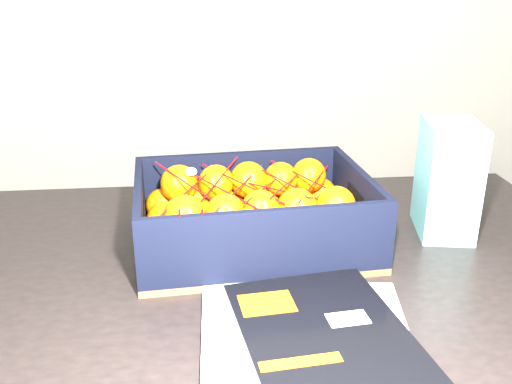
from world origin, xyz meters
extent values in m
cube|color=black|center=(-0.11, 0.01, 0.73)|extent=(1.26, 0.89, 0.04)
cylinder|color=black|center=(0.44, 0.36, 0.35)|extent=(0.06, 0.06, 0.71)
cube|color=silver|center=(-0.07, -0.20, 0.75)|extent=(0.27, 0.32, 0.01)
cube|color=silver|center=(-0.13, -0.20, 0.76)|extent=(0.24, 0.30, 0.01)
cube|color=black|center=(-0.07, -0.20, 0.77)|extent=(0.23, 0.29, 0.01)
cube|color=#FF630D|center=(-0.14, -0.13, 0.77)|extent=(0.08, 0.06, 0.00)
cube|color=white|center=(-0.04, -0.18, 0.77)|extent=(0.06, 0.03, 0.00)
cube|color=#FF630D|center=(-0.12, -0.26, 0.77)|extent=(0.10, 0.02, 0.00)
cube|color=brown|center=(-0.12, 0.09, 0.76)|extent=(0.39, 0.29, 0.01)
cube|color=black|center=(-0.12, 0.24, 0.81)|extent=(0.39, 0.01, 0.13)
cube|color=black|center=(-0.12, -0.05, 0.81)|extent=(0.39, 0.01, 0.13)
cube|color=black|center=(-0.31, 0.09, 0.81)|extent=(0.01, 0.27, 0.13)
cube|color=black|center=(0.07, 0.09, 0.81)|extent=(0.01, 0.27, 0.13)
sphere|color=#E66504|center=(-0.27, -0.01, 0.79)|extent=(0.07, 0.07, 0.07)
sphere|color=#E66504|center=(-0.27, 0.06, 0.79)|extent=(0.06, 0.06, 0.06)
sphere|color=#E66504|center=(-0.27, 0.13, 0.79)|extent=(0.07, 0.07, 0.07)
sphere|color=#E66504|center=(-0.27, 0.19, 0.79)|extent=(0.06, 0.06, 0.06)
sphere|color=#E66504|center=(-0.21, -0.01, 0.79)|extent=(0.06, 0.06, 0.06)
sphere|color=#E66504|center=(-0.20, 0.06, 0.79)|extent=(0.06, 0.06, 0.06)
sphere|color=#E66504|center=(-0.21, 0.13, 0.79)|extent=(0.07, 0.07, 0.07)
sphere|color=#E66504|center=(-0.20, 0.20, 0.79)|extent=(0.07, 0.07, 0.07)
sphere|color=#E66504|center=(-0.14, -0.01, 0.79)|extent=(0.06, 0.06, 0.06)
sphere|color=#E66504|center=(-0.15, 0.06, 0.79)|extent=(0.07, 0.07, 0.07)
sphere|color=#E66504|center=(-0.15, 0.13, 0.79)|extent=(0.06, 0.06, 0.06)
sphere|color=#E66504|center=(-0.15, 0.20, 0.79)|extent=(0.07, 0.07, 0.07)
sphere|color=#E66504|center=(-0.09, -0.01, 0.79)|extent=(0.07, 0.07, 0.07)
sphere|color=#E66504|center=(-0.08, 0.06, 0.79)|extent=(0.06, 0.06, 0.06)
sphere|color=#E66504|center=(-0.09, 0.13, 0.79)|extent=(0.07, 0.07, 0.07)
sphere|color=#E66504|center=(-0.09, 0.19, 0.79)|extent=(0.07, 0.07, 0.07)
sphere|color=#E66504|center=(-0.02, -0.01, 0.79)|extent=(0.07, 0.07, 0.07)
sphere|color=#E66504|center=(-0.03, 0.06, 0.79)|extent=(0.06, 0.06, 0.06)
sphere|color=#E66504|center=(-0.03, 0.13, 0.79)|extent=(0.06, 0.06, 0.06)
sphere|color=#E66504|center=(-0.02, 0.20, 0.79)|extent=(0.07, 0.07, 0.07)
sphere|color=#E66504|center=(0.04, -0.01, 0.79)|extent=(0.06, 0.06, 0.06)
sphere|color=#E66504|center=(0.03, 0.06, 0.79)|extent=(0.07, 0.07, 0.07)
sphere|color=#E66504|center=(0.04, 0.13, 0.79)|extent=(0.07, 0.07, 0.07)
sphere|color=#E66504|center=(0.03, 0.20, 0.79)|extent=(0.06, 0.06, 0.06)
sphere|color=#E66504|center=(-0.24, 0.02, 0.84)|extent=(0.07, 0.07, 0.07)
sphere|color=#E66504|center=(-0.24, 0.17, 0.84)|extent=(0.07, 0.07, 0.07)
sphere|color=#E66504|center=(-0.17, 0.02, 0.84)|extent=(0.06, 0.06, 0.06)
sphere|color=#E66504|center=(-0.17, 0.16, 0.84)|extent=(0.06, 0.06, 0.06)
sphere|color=#E66504|center=(-0.12, 0.03, 0.84)|extent=(0.06, 0.06, 0.06)
sphere|color=#E66504|center=(-0.11, 0.16, 0.84)|extent=(0.07, 0.07, 0.07)
sphere|color=#E66504|center=(-0.06, 0.02, 0.84)|extent=(0.07, 0.07, 0.07)
sphere|color=#E66504|center=(-0.05, 0.16, 0.84)|extent=(0.06, 0.06, 0.06)
sphere|color=#E66504|center=(0.01, 0.02, 0.84)|extent=(0.06, 0.06, 0.06)
sphere|color=#E66504|center=(0.00, 0.17, 0.84)|extent=(0.06, 0.06, 0.06)
cylinder|color=red|center=(-0.22, 0.09, 0.87)|extent=(0.11, 0.20, 0.02)
cylinder|color=red|center=(-0.18, 0.09, 0.86)|extent=(0.11, 0.20, 0.01)
cylinder|color=red|center=(-0.14, 0.10, 0.87)|extent=(0.11, 0.20, 0.01)
cylinder|color=red|center=(-0.10, 0.09, 0.86)|extent=(0.11, 0.20, 0.03)
cylinder|color=red|center=(-0.05, 0.09, 0.86)|extent=(0.11, 0.20, 0.02)
cylinder|color=red|center=(-0.01, 0.09, 0.86)|extent=(0.11, 0.20, 0.02)
cylinder|color=red|center=(-0.22, 0.09, 0.86)|extent=(0.11, 0.20, 0.01)
cylinder|color=red|center=(-0.18, 0.10, 0.86)|extent=(0.11, 0.20, 0.03)
cylinder|color=red|center=(-0.14, 0.09, 0.86)|extent=(0.11, 0.20, 0.00)
cylinder|color=red|center=(-0.10, 0.09, 0.86)|extent=(0.11, 0.20, 0.03)
cylinder|color=red|center=(-0.05, 0.10, 0.86)|extent=(0.11, 0.20, 0.03)
cylinder|color=red|center=(-0.01, 0.09, 0.86)|extent=(0.11, 0.20, 0.02)
cylinder|color=red|center=(-0.25, -0.04, 0.85)|extent=(0.00, 0.03, 0.09)
cylinder|color=red|center=(-0.22, -0.04, 0.85)|extent=(0.01, 0.04, 0.08)
cube|color=white|center=(0.24, 0.09, 0.85)|extent=(0.12, 0.16, 0.20)
camera|label=1|loc=(-0.27, -0.79, 1.20)|focal=39.67mm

